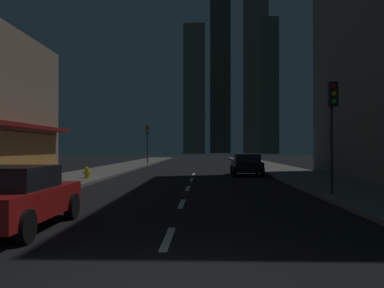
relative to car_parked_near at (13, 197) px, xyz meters
name	(u,v)px	position (x,y,z in m)	size (l,w,h in m)	color
ground_plane	(196,169)	(3.60, 28.01, -0.79)	(78.00, 136.00, 0.10)	black
sidewalk_right	(273,168)	(10.60, 28.01, -0.67)	(4.00, 76.00, 0.15)	#605E59
sidewalk_left	(119,168)	(-3.40, 28.01, -0.67)	(4.00, 76.00, 0.15)	#605E59
lane_marking_center	(185,195)	(3.60, 7.01, -0.73)	(0.16, 28.20, 0.01)	silver
skyscraper_distant_tall	(194,89)	(1.10, 128.73, 20.95)	(7.26, 6.27, 43.38)	brown
skyscraper_distant_mid	(220,60)	(10.53, 148.36, 35.09)	(7.63, 8.71, 71.67)	#39362B
skyscraper_distant_short	(255,65)	(23.52, 143.49, 32.15)	(8.71, 7.17, 65.77)	brown
skyscraper_distant_slender	(269,86)	(25.63, 125.79, 21.54)	(5.89, 5.23, 44.56)	#494536
car_parked_near	(13,197)	(0.00, 0.00, 0.00)	(1.98, 4.24, 1.45)	#B21919
car_parked_far	(246,165)	(7.20, 18.47, 0.00)	(1.98, 4.24, 1.45)	black
fire_hydrant_far_left	(87,173)	(-2.30, 13.78, -0.29)	(0.42, 0.30, 0.65)	gold
traffic_light_near_right	(333,112)	(9.10, 6.11, 2.45)	(0.32, 0.48, 4.20)	#2D2D2D
traffic_light_far_left	(147,136)	(-1.90, 35.58, 2.45)	(0.32, 0.48, 4.20)	#2D2D2D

